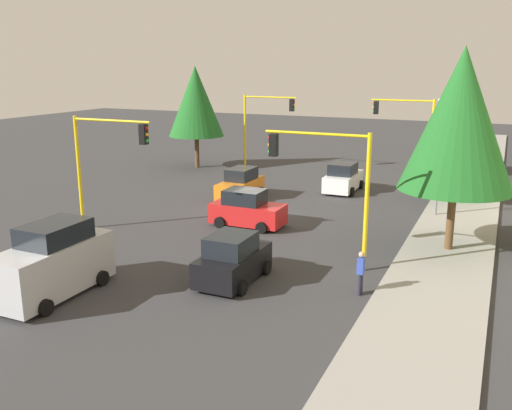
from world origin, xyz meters
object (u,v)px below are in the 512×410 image
at_px(traffic_signal_near_right, 105,152).
at_px(pedestrian_crossing, 361,272).
at_px(tree_roadside_near, 460,120).
at_px(car_white, 343,178).
at_px(car_black, 233,260).
at_px(tree_roadside_mid, 463,124).
at_px(traffic_signal_near_left, 326,172).
at_px(street_lamp_curbside, 440,142).
at_px(tree_roadside_far, 466,118).
at_px(tree_opposite_side, 196,101).
at_px(traffic_signal_far_right, 264,117).
at_px(car_red, 247,210).
at_px(traffic_signal_far_left, 408,123).
at_px(car_orange, 240,185).
at_px(delivery_van_silver, 53,263).

bearing_deg(traffic_signal_near_right, pedestrian_crossing, 79.53).
relative_size(tree_roadside_near, car_white, 2.29).
bearing_deg(car_black, tree_roadside_near, 134.29).
height_order(tree_roadside_mid, car_white, tree_roadside_mid).
xyz_separation_m(traffic_signal_near_left, street_lamp_curbside, (-9.61, 3.48, 0.25)).
bearing_deg(tree_roadside_far, tree_roadside_mid, 2.86).
xyz_separation_m(traffic_signal_near_left, tree_opposite_side, (-18.00, -16.72, 1.37)).
relative_size(traffic_signal_far_right, car_black, 1.58).
relative_size(tree_opposite_side, car_red, 2.14).
relative_size(traffic_signal_near_right, tree_roadside_mid, 0.79).
bearing_deg(car_white, tree_roadside_mid, 88.28).
xyz_separation_m(traffic_signal_far_left, car_white, (5.78, -3.13, -3.33)).
distance_m(traffic_signal_far_left, car_black, 23.71).
relative_size(traffic_signal_far_right, tree_roadside_mid, 0.80).
distance_m(traffic_signal_near_left, car_orange, 13.13).
relative_size(car_black, car_red, 0.97).
bearing_deg(traffic_signal_far_right, traffic_signal_near_right, 0.03).
distance_m(traffic_signal_near_right, delivery_van_silver, 8.49).
relative_size(traffic_signal_near_right, tree_roadside_far, 0.88).
bearing_deg(car_black, street_lamp_curbside, 154.39).
distance_m(traffic_signal_near_right, car_white, 16.81).
distance_m(traffic_signal_far_right, street_lamp_curbside, 18.20).
xyz_separation_m(traffic_signal_far_left, car_red, (16.00, -5.54, -3.33)).
relative_size(street_lamp_curbside, pedestrian_crossing, 4.12).
xyz_separation_m(tree_roadside_far, car_white, (9.78, -6.88, -3.52)).
distance_m(street_lamp_curbside, pedestrian_crossing, 12.68).
bearing_deg(car_white, pedestrian_crossing, 17.74).
bearing_deg(car_orange, tree_roadside_far, 139.73).
bearing_deg(traffic_signal_near_left, delivery_van_silver, -48.31).
relative_size(traffic_signal_near_right, street_lamp_curbside, 0.85).
relative_size(tree_roadside_mid, pedestrian_crossing, 4.39).
height_order(traffic_signal_far_left, car_red, traffic_signal_far_left).
height_order(street_lamp_curbside, pedestrian_crossing, street_lamp_curbside).
height_order(street_lamp_curbside, delivery_van_silver, street_lamp_curbside).
relative_size(delivery_van_silver, car_red, 1.23).
distance_m(tree_roadside_far, delivery_van_silver, 33.65).
height_order(traffic_signal_near_left, car_black, traffic_signal_near_left).
xyz_separation_m(car_white, pedestrian_crossing, (16.76, 5.36, 0.01)).
bearing_deg(car_white, tree_opposite_side, -105.51).
distance_m(traffic_signal_far_left, street_lamp_curbside, 10.95).
bearing_deg(tree_roadside_far, traffic_signal_near_left, -8.96).
bearing_deg(tree_roadside_mid, car_white, -91.72).
distance_m(traffic_signal_far_left, delivery_van_silver, 28.65).
bearing_deg(tree_roadside_mid, traffic_signal_far_right, -110.86).
xyz_separation_m(traffic_signal_far_left, street_lamp_curbside, (10.39, 3.45, 0.12)).
height_order(traffic_signal_near_left, pedestrian_crossing, traffic_signal_near_left).
relative_size(tree_opposite_side, car_orange, 2.00).
relative_size(traffic_signal_far_left, pedestrian_crossing, 3.53).
height_order(traffic_signal_near_right, car_black, traffic_signal_near_right).
distance_m(traffic_signal_near_left, tree_roadside_near, 6.54).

